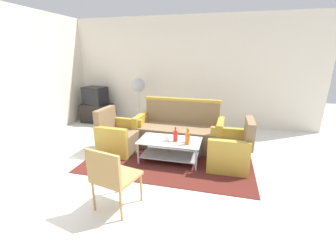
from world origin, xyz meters
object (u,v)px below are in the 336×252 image
(armchair_left, at_px, (119,137))
(bottle_green, at_px, (188,137))
(television, at_px, (95,96))
(pedestal_fan, at_px, (138,88))
(armchair_right, at_px, (230,151))
(coffee_table, at_px, (170,147))
(cup, at_px, (167,138))
(bottle_red, at_px, (175,136))
(tv_stand, at_px, (97,113))
(couch, at_px, (179,131))
(bottle_orange, at_px, (187,138))
(wicker_chair, at_px, (112,175))

(armchair_left, bearing_deg, bottle_green, 85.51)
(television, bearing_deg, pedestal_fan, -165.89)
(armchair_right, relative_size, coffee_table, 0.77)
(cup, relative_size, pedestal_fan, 0.08)
(bottle_red, bearing_deg, coffee_table, 165.26)
(armchair_left, xyz_separation_m, tv_stand, (-1.52, 1.72, -0.03))
(couch, distance_m, armchair_left, 1.25)
(pedestal_fan, bearing_deg, armchair_left, -82.35)
(bottle_orange, bearing_deg, armchair_right, 15.24)
(bottle_orange, height_order, wicker_chair, wicker_chair)
(armchair_left, distance_m, bottle_red, 1.25)
(coffee_table, distance_m, tv_stand, 3.25)
(bottle_red, relative_size, tv_stand, 0.33)
(armchair_left, xyz_separation_m, bottle_red, (1.21, -0.23, 0.22))
(armchair_left, xyz_separation_m, armchair_right, (2.15, -0.13, 0.00))
(cup, bearing_deg, bottle_red, 8.26)
(bottle_green, xyz_separation_m, cup, (-0.37, -0.04, -0.04))
(cup, relative_size, wicker_chair, 0.12)
(bottle_orange, relative_size, wicker_chair, 0.35)
(couch, bearing_deg, pedestal_fan, -39.78)
(bottle_red, relative_size, bottle_green, 1.12)
(bottle_green, bearing_deg, couch, 112.10)
(television, bearing_deg, armchair_right, 165.22)
(couch, height_order, bottle_red, couch)
(bottle_red, bearing_deg, television, 144.38)
(television, bearing_deg, bottle_green, 158.71)
(bottle_red, distance_m, cup, 0.16)
(bottle_orange, height_order, pedestal_fan, pedestal_fan)
(coffee_table, relative_size, television, 1.62)
(bottle_green, bearing_deg, television, 146.73)
(bottle_red, relative_size, wicker_chair, 0.31)
(bottle_orange, distance_m, wicker_chair, 1.52)
(bottle_red, bearing_deg, wicker_chair, -107.76)
(pedestal_fan, bearing_deg, wicker_chair, -74.12)
(pedestal_fan, bearing_deg, tv_stand, -177.76)
(bottle_green, distance_m, pedestal_fan, 2.64)
(armchair_left, height_order, tv_stand, armchair_left)
(armchair_left, xyz_separation_m, bottle_orange, (1.43, -0.33, 0.23))
(armchair_left, bearing_deg, television, -134.65)
(bottle_orange, bearing_deg, television, 145.24)
(armchair_right, distance_m, cup, 1.11)
(couch, distance_m, pedestal_fan, 1.94)
(armchair_right, relative_size, tv_stand, 1.06)
(armchair_left, distance_m, tv_stand, 2.29)
(armchair_left, height_order, bottle_orange, armchair_left)
(bottle_orange, bearing_deg, coffee_table, 159.58)
(coffee_table, distance_m, bottle_orange, 0.43)
(cup, height_order, tv_stand, tv_stand)
(coffee_table, height_order, pedestal_fan, pedestal_fan)
(wicker_chair, bearing_deg, television, 136.14)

